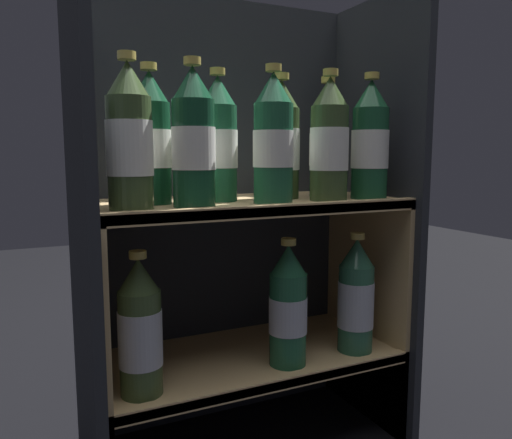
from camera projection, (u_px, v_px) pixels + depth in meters
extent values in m
cube|color=#23262B|center=(219.00, 215.00, 1.24)|extent=(0.71, 0.02, 1.03)
cube|color=#23262B|center=(82.00, 234.00, 0.94)|extent=(0.02, 0.36, 1.03)
cube|color=#23262B|center=(373.00, 215.00, 1.24)|extent=(0.02, 0.36, 1.03)
cube|color=tan|center=(247.00, 357.00, 1.13)|extent=(0.67, 0.32, 0.02)
cube|color=tan|center=(277.00, 383.00, 1.00)|extent=(0.67, 0.02, 0.03)
cube|color=tan|center=(100.00, 436.00, 1.01)|extent=(0.01, 0.32, 0.20)
cube|color=tan|center=(363.00, 375.00, 1.28)|extent=(0.01, 0.32, 0.20)
cube|color=tan|center=(247.00, 204.00, 1.08)|extent=(0.67, 0.32, 0.02)
cube|color=tan|center=(278.00, 211.00, 0.95)|extent=(0.67, 0.02, 0.03)
cube|color=tan|center=(96.00, 353.00, 0.98)|extent=(0.01, 0.32, 0.55)
cube|color=tan|center=(365.00, 310.00, 1.26)|extent=(0.01, 0.32, 0.55)
cylinder|color=#384C28|center=(130.00, 154.00, 0.88)|extent=(0.08, 0.08, 0.20)
cylinder|color=silver|center=(130.00, 148.00, 0.88)|extent=(0.08, 0.08, 0.10)
cone|color=#384C28|center=(127.00, 78.00, 0.86)|extent=(0.08, 0.08, 0.06)
cylinder|color=gold|center=(127.00, 56.00, 0.86)|extent=(0.03, 0.03, 0.01)
cylinder|color=#144228|center=(194.00, 154.00, 0.93)|extent=(0.08, 0.08, 0.20)
cylinder|color=silver|center=(194.00, 149.00, 0.93)|extent=(0.08, 0.08, 0.08)
cone|color=#144228|center=(193.00, 82.00, 0.91)|extent=(0.08, 0.08, 0.06)
cylinder|color=gold|center=(192.00, 61.00, 0.91)|extent=(0.03, 0.03, 0.01)
cylinder|color=#1E5638|center=(273.00, 154.00, 1.00)|extent=(0.08, 0.08, 0.20)
cylinder|color=silver|center=(273.00, 149.00, 1.00)|extent=(0.08, 0.08, 0.07)
cone|color=#1E5638|center=(273.00, 87.00, 0.98)|extent=(0.08, 0.08, 0.06)
cylinder|color=gold|center=(274.00, 68.00, 0.98)|extent=(0.03, 0.03, 0.01)
cylinder|color=#384C28|center=(329.00, 154.00, 1.05)|extent=(0.08, 0.08, 0.20)
cylinder|color=silver|center=(329.00, 149.00, 1.05)|extent=(0.08, 0.08, 0.09)
cone|color=#384C28|center=(330.00, 91.00, 1.04)|extent=(0.08, 0.08, 0.06)
cylinder|color=gold|center=(331.00, 72.00, 1.03)|extent=(0.03, 0.03, 0.01)
cylinder|color=#194C2D|center=(370.00, 154.00, 1.10)|extent=(0.08, 0.08, 0.20)
cylinder|color=silver|center=(370.00, 149.00, 1.10)|extent=(0.08, 0.08, 0.08)
cone|color=#194C2D|center=(371.00, 94.00, 1.08)|extent=(0.08, 0.08, 0.06)
cylinder|color=gold|center=(372.00, 76.00, 1.08)|extent=(0.03, 0.03, 0.01)
cylinder|color=#144228|center=(151.00, 154.00, 0.98)|extent=(0.08, 0.08, 0.20)
cylinder|color=silver|center=(151.00, 149.00, 0.98)|extent=(0.08, 0.08, 0.07)
cone|color=#144228|center=(149.00, 86.00, 0.97)|extent=(0.08, 0.08, 0.06)
cylinder|color=gold|center=(148.00, 66.00, 0.96)|extent=(0.03, 0.03, 0.01)
cylinder|color=#1E5638|center=(218.00, 154.00, 1.04)|extent=(0.08, 0.08, 0.20)
cylinder|color=silver|center=(218.00, 149.00, 1.04)|extent=(0.08, 0.08, 0.08)
cone|color=#1E5638|center=(218.00, 90.00, 1.03)|extent=(0.08, 0.08, 0.06)
cylinder|color=gold|center=(217.00, 72.00, 1.02)|extent=(0.03, 0.03, 0.01)
cylinder|color=#384C28|center=(281.00, 154.00, 1.11)|extent=(0.08, 0.08, 0.20)
cylinder|color=silver|center=(281.00, 149.00, 1.10)|extent=(0.08, 0.08, 0.09)
cone|color=#384C28|center=(282.00, 94.00, 1.09)|extent=(0.08, 0.08, 0.06)
cylinder|color=gold|center=(282.00, 76.00, 1.08)|extent=(0.03, 0.03, 0.01)
cylinder|color=#144228|center=(327.00, 154.00, 1.16)|extent=(0.08, 0.08, 0.20)
cylinder|color=silver|center=(327.00, 150.00, 1.16)|extent=(0.08, 0.08, 0.07)
cone|color=#144228|center=(328.00, 97.00, 1.14)|extent=(0.08, 0.08, 0.06)
cylinder|color=gold|center=(328.00, 80.00, 1.14)|extent=(0.03, 0.03, 0.01)
cylinder|color=#384C28|center=(141.00, 343.00, 0.93)|extent=(0.08, 0.08, 0.20)
cylinder|color=#ADB2C1|center=(140.00, 338.00, 0.92)|extent=(0.08, 0.08, 0.10)
cone|color=#384C28|center=(138.00, 275.00, 0.91)|extent=(0.08, 0.08, 0.06)
cylinder|color=gold|center=(138.00, 255.00, 0.90)|extent=(0.03, 0.03, 0.01)
cylinder|color=#1E5638|center=(288.00, 319.00, 1.06)|extent=(0.08, 0.08, 0.20)
cylinder|color=#ADB2C1|center=(288.00, 315.00, 1.06)|extent=(0.08, 0.08, 0.08)
cone|color=#1E5638|center=(288.00, 259.00, 1.04)|extent=(0.08, 0.08, 0.06)
cylinder|color=gold|center=(289.00, 242.00, 1.04)|extent=(0.03, 0.03, 0.01)
cylinder|color=#285B42|center=(356.00, 308.00, 1.13)|extent=(0.08, 0.08, 0.20)
cylinder|color=#ADB2C1|center=(356.00, 304.00, 1.13)|extent=(0.08, 0.08, 0.11)
cone|color=#285B42|center=(357.00, 252.00, 1.12)|extent=(0.08, 0.08, 0.06)
cylinder|color=gold|center=(358.00, 236.00, 1.11)|extent=(0.03, 0.03, 0.01)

